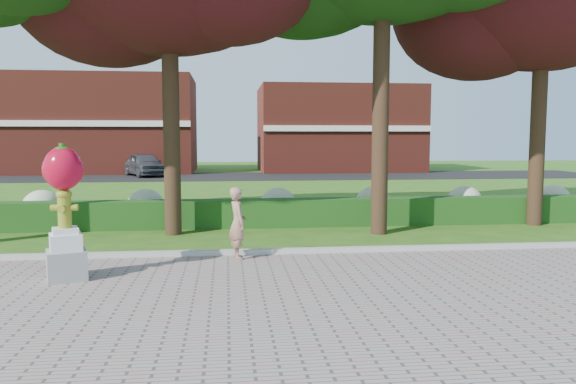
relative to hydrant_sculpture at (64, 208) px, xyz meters
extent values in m
plane|color=#2B5916|center=(3.45, -1.19, -1.34)|extent=(100.00, 100.00, 0.00)
cube|color=#ADADA5|center=(3.45, 1.81, -1.26)|extent=(40.00, 0.18, 0.15)
cube|color=#1C4212|center=(3.45, 5.81, -0.94)|extent=(24.00, 0.70, 0.80)
ellipsoid|color=#BFC697|center=(-2.55, 6.81, -0.79)|extent=(1.10, 1.10, 0.99)
ellipsoid|color=#BFC697|center=(0.45, 6.81, -0.79)|extent=(1.10, 1.10, 0.99)
ellipsoid|color=#BFC697|center=(4.45, 6.81, -0.79)|extent=(1.10, 1.10, 0.99)
ellipsoid|color=#BFC697|center=(7.45, 6.81, -0.79)|extent=(1.10, 1.10, 0.99)
ellipsoid|color=#BFC697|center=(10.45, 6.81, -0.79)|extent=(1.10, 1.10, 0.99)
ellipsoid|color=#BFC697|center=(13.45, 6.81, -0.79)|extent=(1.10, 1.10, 0.99)
cube|color=black|center=(3.45, 26.81, -1.33)|extent=(50.00, 8.00, 0.02)
cube|color=maroon|center=(-6.55, 32.81, 2.16)|extent=(14.00, 8.00, 7.00)
cube|color=maroon|center=(11.45, 32.81, 1.86)|extent=(12.00, 8.00, 6.40)
cylinder|color=black|center=(1.45, 4.81, 1.74)|extent=(0.44, 0.44, 6.16)
cylinder|color=black|center=(6.95, 4.31, 2.30)|extent=(0.44, 0.44, 7.28)
cylinder|color=black|center=(11.95, 5.31, 1.60)|extent=(0.44, 0.44, 5.88)
ellipsoid|color=black|center=(10.37, 6.15, 4.96)|extent=(5.04, 5.04, 4.03)
cube|color=gray|center=(0.00, 0.00, -1.03)|extent=(0.84, 0.84, 0.53)
cube|color=silver|center=(0.00, 0.00, -0.61)|extent=(0.68, 0.68, 0.30)
cube|color=silver|center=(0.00, 0.00, -0.41)|extent=(0.54, 0.54, 0.11)
cylinder|color=olive|center=(0.00, 0.00, -0.06)|extent=(0.24, 0.24, 0.60)
ellipsoid|color=olive|center=(0.00, 0.00, 0.24)|extent=(0.28, 0.28, 0.19)
cylinder|color=olive|center=(-0.17, 0.00, 0.01)|extent=(0.13, 0.12, 0.12)
cylinder|color=olive|center=(0.17, 0.00, 0.01)|extent=(0.13, 0.12, 0.12)
cylinder|color=olive|center=(0.00, -0.16, 0.01)|extent=(0.13, 0.13, 0.13)
cylinder|color=olive|center=(0.00, 0.00, 0.33)|extent=(0.09, 0.09, 0.05)
ellipsoid|color=#B60924|center=(0.00, 0.00, 0.70)|extent=(0.67, 0.60, 0.78)
ellipsoid|color=#B60924|center=(-0.19, 0.00, 0.68)|extent=(0.33, 0.33, 0.49)
ellipsoid|color=#B60924|center=(0.19, 0.00, 0.68)|extent=(0.33, 0.33, 0.49)
cylinder|color=#255B14|center=(0.00, 0.00, 1.09)|extent=(0.11, 0.11, 0.13)
ellipsoid|color=#255B14|center=(0.00, 0.00, 1.06)|extent=(0.26, 0.26, 0.09)
imported|color=#AB7962|center=(3.10, 1.41, -0.54)|extent=(0.48, 0.62, 1.52)
imported|color=#46494E|center=(-2.54, 27.70, -0.53)|extent=(3.61, 4.97, 1.57)
camera|label=1|loc=(2.89, -10.29, 1.26)|focal=35.00mm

